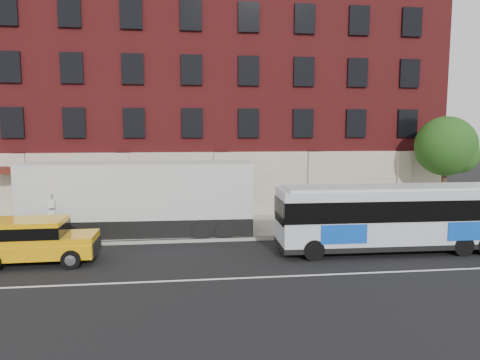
{
  "coord_description": "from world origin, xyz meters",
  "views": [
    {
      "loc": [
        -2.01,
        -14.99,
        5.53
      ],
      "look_at": [
        0.45,
        5.5,
        3.12
      ],
      "focal_mm": 32.27,
      "sensor_mm": 36.0,
      "label": 1
    }
  ],
  "objects": [
    {
      "name": "ground",
      "position": [
        0.0,
        0.0,
        0.0
      ],
      "size": [
        120.0,
        120.0,
        0.0
      ],
      "primitive_type": "plane",
      "color": "black",
      "rests_on": "ground"
    },
    {
      "name": "sidewalk",
      "position": [
        0.0,
        9.0,
        0.07
      ],
      "size": [
        60.0,
        6.0,
        0.15
      ],
      "primitive_type": "cube",
      "color": "#9A988C",
      "rests_on": "ground"
    },
    {
      "name": "kerb",
      "position": [
        0.0,
        6.0,
        0.07
      ],
      "size": [
        60.0,
        0.25,
        0.15
      ],
      "primitive_type": "cube",
      "color": "#9A988C",
      "rests_on": "ground"
    },
    {
      "name": "lane_line",
      "position": [
        0.0,
        0.5,
        0.01
      ],
      "size": [
        60.0,
        0.12,
        0.01
      ],
      "primitive_type": "cube",
      "color": "silver",
      "rests_on": "ground"
    },
    {
      "name": "building",
      "position": [
        -0.01,
        16.92,
        7.58
      ],
      "size": [
        30.0,
        12.1,
        15.0
      ],
      "color": "maroon",
      "rests_on": "sidewalk"
    },
    {
      "name": "sign_pole",
      "position": [
        -8.5,
        6.15,
        1.45
      ],
      "size": [
        0.3,
        0.2,
        2.5
      ],
      "color": "gray",
      "rests_on": "ground"
    },
    {
      "name": "street_tree",
      "position": [
        13.54,
        9.48,
        4.41
      ],
      "size": [
        3.6,
        3.6,
        6.2
      ],
      "color": "#312218",
      "rests_on": "sidewalk"
    },
    {
      "name": "city_bus",
      "position": [
        7.43,
        3.3,
        1.66
      ],
      "size": [
        11.04,
        2.55,
        3.01
      ],
      "color": "#B8BDC4",
      "rests_on": "ground"
    },
    {
      "name": "yellow_suv",
      "position": [
        -8.46,
        3.31,
        1.07
      ],
      "size": [
        4.92,
        2.22,
        1.87
      ],
      "color": "#EBA20B",
      "rests_on": "ground"
    },
    {
      "name": "shipping_container",
      "position": [
        -4.56,
        7.45,
        1.91
      ],
      "size": [
        11.62,
        2.73,
        3.85
      ],
      "color": "black",
      "rests_on": "ground"
    }
  ]
}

